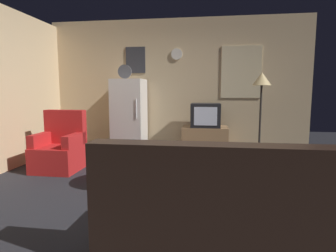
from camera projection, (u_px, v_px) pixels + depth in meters
ground_plane at (153, 196)px, 3.39m from camera, size 12.00×12.00×0.00m
wall_with_art at (176, 87)px, 5.62m from camera, size 5.20×0.12×2.70m
fridge at (129, 118)px, 5.43m from camera, size 0.60×0.62×1.77m
tv_stand at (205, 143)px, 5.25m from camera, size 0.84×0.53×0.61m
crt_tv at (206, 115)px, 5.18m from camera, size 0.54×0.51×0.44m
standing_lamp at (262, 86)px, 4.73m from camera, size 0.32×0.32×1.59m
coffee_table at (127, 170)px, 3.70m from camera, size 0.72×0.72×0.46m
wine_glass at (134, 145)px, 3.84m from camera, size 0.05×0.05×0.15m
mug_ceramic_white at (141, 150)px, 3.64m from camera, size 0.08×0.08×0.09m
mug_ceramic_tan at (140, 148)px, 3.77m from camera, size 0.08×0.08×0.09m
remote_control at (137, 151)px, 3.75m from camera, size 0.16×0.08×0.02m
armchair at (60, 149)px, 4.50m from camera, size 0.68×0.68×0.96m
couch at (211, 216)px, 2.14m from camera, size 1.70×0.80×0.92m
book_stack at (241, 160)px, 5.02m from camera, size 0.22×0.18×0.07m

